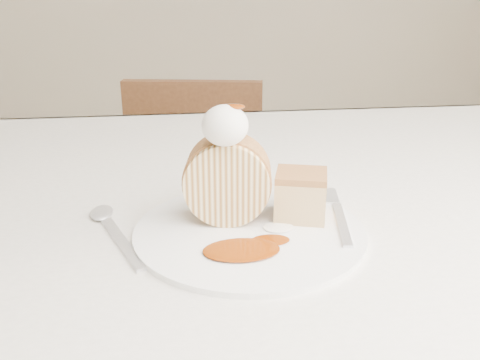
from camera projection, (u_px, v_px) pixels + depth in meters
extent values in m
cube|color=white|center=(239.00, 201.00, 0.77)|extent=(1.40, 0.90, 0.04)
cube|color=white|center=(216.00, 173.00, 1.22)|extent=(1.40, 0.01, 0.28)
cylinder|color=brown|center=(471.00, 269.00, 1.31)|extent=(0.06, 0.06, 0.71)
cube|color=brown|center=(203.00, 198.00, 1.68)|extent=(0.42, 0.42, 0.03)
cube|color=brown|center=(194.00, 151.00, 1.45)|extent=(0.37, 0.10, 0.38)
cylinder|color=brown|center=(254.00, 233.00, 1.89)|extent=(0.03, 0.03, 0.36)
cylinder|color=brown|center=(166.00, 231.00, 1.90)|extent=(0.03, 0.03, 0.36)
cylinder|color=brown|center=(251.00, 280.00, 1.60)|extent=(0.03, 0.03, 0.36)
cylinder|color=brown|center=(147.00, 278.00, 1.61)|extent=(0.03, 0.03, 0.36)
cylinder|color=white|center=(250.00, 232.00, 0.62)|extent=(0.33, 0.33, 0.01)
cylinder|color=beige|center=(227.00, 180.00, 0.63)|extent=(0.11, 0.07, 0.10)
cube|color=#AA7240|center=(301.00, 198.00, 0.65)|extent=(0.07, 0.07, 0.05)
ellipsoid|color=white|center=(225.00, 125.00, 0.59)|extent=(0.05, 0.05, 0.05)
ellipsoid|color=#792C05|center=(233.00, 102.00, 0.58)|extent=(0.03, 0.02, 0.01)
cube|color=silver|center=(342.00, 224.00, 0.63)|extent=(0.05, 0.16, 0.00)
cube|color=silver|center=(123.00, 243.00, 0.60)|extent=(0.08, 0.16, 0.00)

